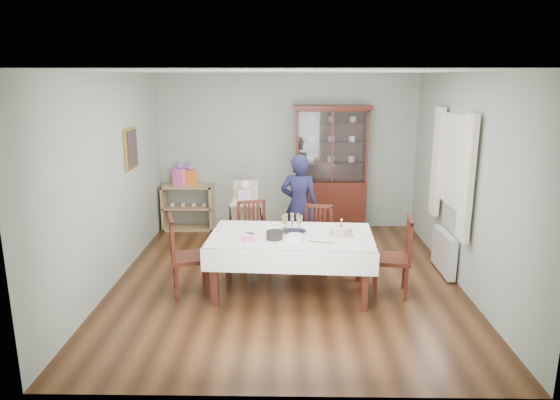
{
  "coord_description": "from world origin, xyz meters",
  "views": [
    {
      "loc": [
        0.01,
        -6.21,
        2.64
      ],
      "look_at": [
        -0.09,
        0.2,
        1.05
      ],
      "focal_mm": 32.0,
      "sensor_mm": 36.0,
      "label": 1
    }
  ],
  "objects_px": {
    "high_chair": "(246,225)",
    "gift_bag_orange": "(190,176)",
    "chair_far_right": "(316,252)",
    "gift_bag_pink": "(180,175)",
    "china_cabinet": "(331,167)",
    "chair_end_left": "(189,270)",
    "dining_table": "(291,263)",
    "sideboard": "(188,207)",
    "birthday_cake": "(341,231)",
    "woman": "(299,206)",
    "champagne_tray": "(292,227)",
    "chair_end_right": "(392,271)",
    "chair_far_left": "(254,249)"
  },
  "relations": [
    {
      "from": "china_cabinet",
      "to": "sideboard",
      "type": "distance_m",
      "value": 2.6
    },
    {
      "from": "sideboard",
      "to": "chair_far_left",
      "type": "distance_m",
      "value": 2.27
    },
    {
      "from": "dining_table",
      "to": "sideboard",
      "type": "bearing_deg",
      "value": 124.11
    },
    {
      "from": "champagne_tray",
      "to": "birthday_cake",
      "type": "relative_size",
      "value": 1.15
    },
    {
      "from": "champagne_tray",
      "to": "gift_bag_pink",
      "type": "distance_m",
      "value": 3.2
    },
    {
      "from": "sideboard",
      "to": "chair_far_left",
      "type": "bearing_deg",
      "value": -55.15
    },
    {
      "from": "chair_far_right",
      "to": "sideboard",
      "type": "bearing_deg",
      "value": 149.58
    },
    {
      "from": "woman",
      "to": "gift_bag_orange",
      "type": "height_order",
      "value": "woman"
    },
    {
      "from": "chair_far_right",
      "to": "gift_bag_pink",
      "type": "bearing_deg",
      "value": 151.35
    },
    {
      "from": "dining_table",
      "to": "gift_bag_pink",
      "type": "distance_m",
      "value": 3.32
    },
    {
      "from": "sideboard",
      "to": "high_chair",
      "type": "bearing_deg",
      "value": -46.92
    },
    {
      "from": "chair_far_right",
      "to": "gift_bag_orange",
      "type": "distance_m",
      "value": 2.92
    },
    {
      "from": "chair_far_right",
      "to": "birthday_cake",
      "type": "relative_size",
      "value": 2.94
    },
    {
      "from": "chair_end_left",
      "to": "sideboard",
      "type": "bearing_deg",
      "value": -5.36
    },
    {
      "from": "china_cabinet",
      "to": "birthday_cake",
      "type": "xyz_separation_m",
      "value": [
        -0.09,
        -2.68,
        -0.31
      ]
    },
    {
      "from": "high_chair",
      "to": "gift_bag_orange",
      "type": "relative_size",
      "value": 2.98
    },
    {
      "from": "chair_far_right",
      "to": "chair_end_right",
      "type": "xyz_separation_m",
      "value": [
        0.9,
        -0.74,
        0.02
      ]
    },
    {
      "from": "chair_far_left",
      "to": "chair_end_left",
      "type": "relative_size",
      "value": 0.94
    },
    {
      "from": "gift_bag_orange",
      "to": "sideboard",
      "type": "bearing_deg",
      "value": 163.81
    },
    {
      "from": "dining_table",
      "to": "sideboard",
      "type": "height_order",
      "value": "sideboard"
    },
    {
      "from": "birthday_cake",
      "to": "dining_table",
      "type": "bearing_deg",
      "value": 177.11
    },
    {
      "from": "chair_far_right",
      "to": "gift_bag_pink",
      "type": "distance_m",
      "value": 3.06
    },
    {
      "from": "sideboard",
      "to": "gift_bag_orange",
      "type": "bearing_deg",
      "value": -16.19
    },
    {
      "from": "chair_far_right",
      "to": "gift_bag_orange",
      "type": "xyz_separation_m",
      "value": [
        -2.09,
        1.92,
        0.7
      ]
    },
    {
      "from": "chair_end_left",
      "to": "birthday_cake",
      "type": "height_order",
      "value": "chair_end_left"
    },
    {
      "from": "dining_table",
      "to": "chair_end_left",
      "type": "relative_size",
      "value": 2.05
    },
    {
      "from": "champagne_tray",
      "to": "birthday_cake",
      "type": "distance_m",
      "value": 0.61
    },
    {
      "from": "champagne_tray",
      "to": "gift_bag_orange",
      "type": "xyz_separation_m",
      "value": [
        -1.75,
        2.54,
        0.14
      ]
    },
    {
      "from": "woman",
      "to": "champagne_tray",
      "type": "relative_size",
      "value": 4.35
    },
    {
      "from": "birthday_cake",
      "to": "gift_bag_pink",
      "type": "relative_size",
      "value": 0.77
    },
    {
      "from": "dining_table",
      "to": "chair_end_right",
      "type": "distance_m",
      "value": 1.25
    },
    {
      "from": "china_cabinet",
      "to": "chair_end_left",
      "type": "bearing_deg",
      "value": -126.41
    },
    {
      "from": "chair_far_left",
      "to": "high_chair",
      "type": "relative_size",
      "value": 0.83
    },
    {
      "from": "gift_bag_pink",
      "to": "china_cabinet",
      "type": "bearing_deg",
      "value": -0.03
    },
    {
      "from": "gift_bag_orange",
      "to": "birthday_cake",
      "type": "bearing_deg",
      "value": -48.81
    },
    {
      "from": "chair_far_left",
      "to": "chair_end_right",
      "type": "xyz_separation_m",
      "value": [
        1.77,
        -0.82,
        0.01
      ]
    },
    {
      "from": "dining_table",
      "to": "chair_far_right",
      "type": "distance_m",
      "value": 0.82
    },
    {
      "from": "sideboard",
      "to": "champagne_tray",
      "type": "relative_size",
      "value": 2.53
    },
    {
      "from": "high_chair",
      "to": "chair_far_right",
      "type": "bearing_deg",
      "value": -35.16
    },
    {
      "from": "chair_end_left",
      "to": "high_chair",
      "type": "relative_size",
      "value": 0.88
    },
    {
      "from": "chair_end_left",
      "to": "high_chair",
      "type": "bearing_deg",
      "value": -38.04
    },
    {
      "from": "dining_table",
      "to": "chair_far_right",
      "type": "xyz_separation_m",
      "value": [
        0.35,
        0.73,
        -0.11
      ]
    },
    {
      "from": "woman",
      "to": "birthday_cake",
      "type": "xyz_separation_m",
      "value": [
        0.48,
        -1.37,
        0.04
      ]
    },
    {
      "from": "china_cabinet",
      "to": "birthday_cake",
      "type": "relative_size",
      "value": 7.01
    },
    {
      "from": "high_chair",
      "to": "champagne_tray",
      "type": "relative_size",
      "value": 3.19
    },
    {
      "from": "chair_far_right",
      "to": "champagne_tray",
      "type": "distance_m",
      "value": 0.9
    },
    {
      "from": "chair_end_left",
      "to": "birthday_cake",
      "type": "relative_size",
      "value": 3.24
    },
    {
      "from": "sideboard",
      "to": "gift_bag_orange",
      "type": "relative_size",
      "value": 2.36
    },
    {
      "from": "high_chair",
      "to": "gift_bag_orange",
      "type": "distance_m",
      "value": 1.66
    },
    {
      "from": "chair_far_right",
      "to": "birthday_cake",
      "type": "bearing_deg",
      "value": -60.07
    }
  ]
}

